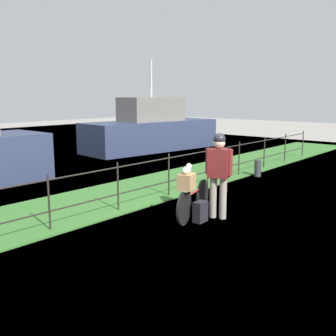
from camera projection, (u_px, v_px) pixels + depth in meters
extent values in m
plane|color=gray|center=(226.00, 222.00, 7.50)|extent=(60.00, 60.00, 0.00)
cube|color=#38702D|center=(118.00, 196.00, 9.44)|extent=(27.00, 2.40, 0.03)
cylinder|color=#28231E|center=(49.00, 203.00, 6.93)|extent=(0.04, 0.04, 1.03)
cylinder|color=#28231E|center=(118.00, 187.00, 8.16)|extent=(0.04, 0.04, 1.03)
cylinder|color=#28231E|center=(169.00, 175.00, 9.38)|extent=(0.04, 0.04, 1.03)
cylinder|color=#28231E|center=(208.00, 166.00, 10.61)|extent=(0.04, 0.04, 1.03)
cylinder|color=#28231E|center=(239.00, 159.00, 11.83)|extent=(0.04, 0.04, 1.03)
cylinder|color=#28231E|center=(264.00, 153.00, 13.06)|extent=(0.04, 0.04, 1.03)
cylinder|color=#28231E|center=(285.00, 148.00, 14.28)|extent=(0.04, 0.04, 1.03)
cylinder|color=#28231E|center=(303.00, 144.00, 15.51)|extent=(0.04, 0.04, 1.03)
cylinder|color=#28231E|center=(145.00, 187.00, 8.80)|extent=(18.00, 0.03, 0.03)
cylinder|color=#28231E|center=(145.00, 162.00, 8.69)|extent=(18.00, 0.03, 0.03)
cylinder|color=black|center=(203.00, 195.00, 8.24)|extent=(0.64, 0.23, 0.66)
cylinder|color=black|center=(184.00, 208.00, 7.29)|extent=(0.64, 0.23, 0.66)
cylinder|color=#9E2D2D|center=(194.00, 192.00, 7.73)|extent=(0.80, 0.28, 0.04)
cube|color=black|center=(186.00, 195.00, 7.36)|extent=(0.22, 0.14, 0.06)
cube|color=slate|center=(186.00, 190.00, 7.34)|extent=(0.39, 0.26, 0.02)
cube|color=#A87F51|center=(187.00, 182.00, 7.31)|extent=(0.39, 0.35, 0.30)
ellipsoid|color=silver|center=(187.00, 170.00, 7.27)|extent=(0.31, 0.21, 0.13)
sphere|color=silver|center=(189.00, 166.00, 7.37)|extent=(0.11, 0.11, 0.11)
cylinder|color=gray|center=(213.00, 197.00, 7.75)|extent=(0.14, 0.14, 0.82)
cylinder|color=gray|center=(223.00, 198.00, 7.67)|extent=(0.14, 0.14, 0.82)
cube|color=maroon|center=(219.00, 163.00, 7.58)|extent=(0.36, 0.46, 0.56)
cylinder|color=maroon|center=(208.00, 161.00, 7.66)|extent=(0.10, 0.10, 0.50)
cylinder|color=maroon|center=(230.00, 163.00, 7.49)|extent=(0.10, 0.10, 0.50)
sphere|color=tan|center=(219.00, 143.00, 7.51)|extent=(0.22, 0.22, 0.22)
sphere|color=black|center=(219.00, 139.00, 7.50)|extent=(0.23, 0.23, 0.23)
cube|color=black|center=(200.00, 212.00, 7.50)|extent=(0.29, 0.19, 0.40)
cylinder|color=#38383D|center=(258.00, 168.00, 11.75)|extent=(0.20, 0.20, 0.50)
cube|color=#2D3856|center=(152.00, 135.00, 17.55)|extent=(6.54, 2.85, 1.29)
cube|color=slate|center=(151.00, 109.00, 17.34)|extent=(2.95, 1.80, 1.03)
cylinder|color=#B2B2B2|center=(151.00, 79.00, 17.10)|extent=(0.10, 0.10, 1.60)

